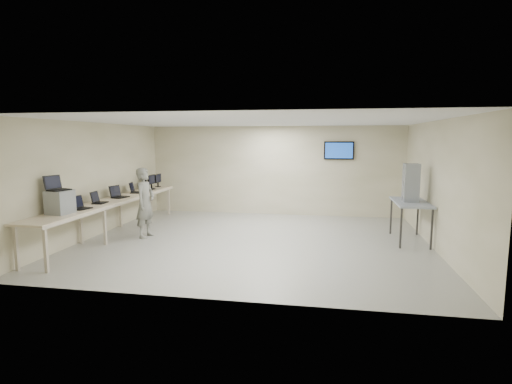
% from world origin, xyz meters
% --- Properties ---
extents(room, '(8.01, 7.01, 2.81)m').
position_xyz_m(room, '(0.03, 0.06, 1.41)').
color(room, '#A4A39C').
rests_on(room, ground).
extents(workbench, '(0.76, 6.00, 0.90)m').
position_xyz_m(workbench, '(-3.59, 0.00, 0.83)').
color(workbench, beige).
rests_on(workbench, ground).
extents(equipment_box, '(0.44, 0.49, 0.47)m').
position_xyz_m(equipment_box, '(-3.65, -1.91, 1.14)').
color(equipment_box, gray).
rests_on(equipment_box, workbench).
extents(laptop_on_box, '(0.43, 0.46, 0.30)m').
position_xyz_m(laptop_on_box, '(-3.71, -1.91, 1.45)').
color(laptop_on_box, black).
rests_on(laptop_on_box, equipment_box).
extents(laptop_0, '(0.38, 0.42, 0.29)m').
position_xyz_m(laptop_0, '(-3.59, -1.36, 0.97)').
color(laptop_0, black).
rests_on(laptop_0, workbench).
extents(laptop_1, '(0.31, 0.37, 0.28)m').
position_xyz_m(laptop_1, '(-3.64, -0.57, 0.97)').
color(laptop_1, black).
rests_on(laptop_1, workbench).
extents(laptop_2, '(0.40, 0.45, 0.31)m').
position_xyz_m(laptop_2, '(-3.64, 0.36, 0.98)').
color(laptop_2, black).
rests_on(laptop_2, workbench).
extents(laptop_3, '(0.38, 0.42, 0.29)m').
position_xyz_m(laptop_3, '(-3.67, 1.30, 0.97)').
color(laptop_3, black).
rests_on(laptop_3, workbench).
extents(laptop_4, '(0.33, 0.39, 0.28)m').
position_xyz_m(laptop_4, '(-3.60, 2.00, 0.97)').
color(laptop_4, black).
rests_on(laptop_4, workbench).
extents(monitor_near, '(0.19, 0.42, 0.42)m').
position_xyz_m(monitor_near, '(-3.60, 2.27, 1.15)').
color(monitor_near, black).
rests_on(monitor_near, workbench).
extents(monitor_far, '(0.18, 0.41, 0.40)m').
position_xyz_m(monitor_far, '(-3.60, 2.75, 1.14)').
color(monitor_far, black).
rests_on(monitor_far, workbench).
extents(soldier, '(0.47, 0.66, 1.71)m').
position_xyz_m(soldier, '(-2.71, -0.05, 0.85)').
color(soldier, '#63685A').
rests_on(soldier, ground).
extents(side_table, '(0.74, 1.58, 0.95)m').
position_xyz_m(side_table, '(3.60, 0.65, 0.88)').
color(side_table, '#89909E').
rests_on(side_table, ground).
extents(storage_bins, '(0.33, 0.37, 0.88)m').
position_xyz_m(storage_bins, '(3.58, 0.65, 1.39)').
color(storage_bins, '#8B949E').
rests_on(storage_bins, side_table).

